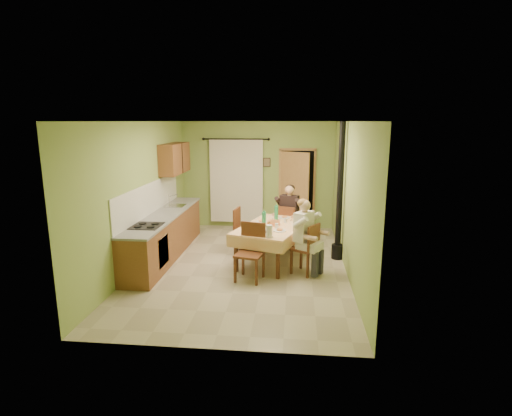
# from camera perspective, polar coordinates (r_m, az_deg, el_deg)

# --- Properties ---
(floor) EXTENTS (4.00, 6.00, 0.01)m
(floor) POSITION_cam_1_polar(r_m,az_deg,el_deg) (8.01, -1.87, -8.17)
(floor) COLOR tan
(floor) RESTS_ON ground
(room_shell) EXTENTS (4.04, 6.04, 2.82)m
(room_shell) POSITION_cam_1_polar(r_m,az_deg,el_deg) (7.57, -1.96, 4.84)
(room_shell) COLOR #8FAB58
(room_shell) RESTS_ON ground
(kitchen_run) EXTENTS (0.64, 3.64, 1.56)m
(kitchen_run) POSITION_cam_1_polar(r_m,az_deg,el_deg) (8.61, -12.89, -3.65)
(kitchen_run) COLOR brown
(kitchen_run) RESTS_ON ground
(upper_cabinets) EXTENTS (0.35, 1.40, 0.70)m
(upper_cabinets) POSITION_cam_1_polar(r_m,az_deg,el_deg) (9.60, -11.51, 6.96)
(upper_cabinets) COLOR brown
(upper_cabinets) RESTS_ON room_shell
(curtain) EXTENTS (1.70, 0.07, 2.22)m
(curtain) POSITION_cam_1_polar(r_m,az_deg,el_deg) (10.57, -2.83, 3.91)
(curtain) COLOR black
(curtain) RESTS_ON ground
(doorway) EXTENTS (0.96, 0.47, 2.15)m
(doorway) POSITION_cam_1_polar(r_m,az_deg,el_deg) (10.46, 5.71, 2.60)
(doorway) COLOR black
(doorway) RESTS_ON ground
(dining_table) EXTENTS (1.63, 2.11, 0.76)m
(dining_table) POSITION_cam_1_polar(r_m,az_deg,el_deg) (8.09, 2.36, -5.13)
(dining_table) COLOR #ECB47B
(dining_table) RESTS_ON ground
(tableware) EXTENTS (0.71, 1.67, 0.33)m
(tableware) POSITION_cam_1_polar(r_m,az_deg,el_deg) (7.88, 2.22, -2.24)
(tableware) COLOR white
(tableware) RESTS_ON dining_table
(chair_far) EXTENTS (0.50, 0.50, 0.95)m
(chair_far) POSITION_cam_1_polar(r_m,az_deg,el_deg) (9.13, 4.63, -3.72)
(chair_far) COLOR #592E18
(chair_far) RESTS_ON ground
(chair_near) EXTENTS (0.55, 0.55, 1.02)m
(chair_near) POSITION_cam_1_polar(r_m,az_deg,el_deg) (7.23, -0.89, -8.02)
(chair_near) COLOR #592E18
(chair_near) RESTS_ON ground
(chair_right) EXTENTS (0.56, 0.56, 0.97)m
(chair_right) POSITION_cam_1_polar(r_m,az_deg,el_deg) (7.57, 7.03, -7.19)
(chair_right) COLOR #592E18
(chair_right) RESTS_ON ground
(chair_left) EXTENTS (0.50, 0.50, 1.00)m
(chair_left) POSITION_cam_1_polar(r_m,az_deg,el_deg) (8.59, -1.56, -4.70)
(chair_left) COLOR #592E18
(chair_left) RESTS_ON ground
(man_far) EXTENTS (0.65, 0.58, 1.39)m
(man_far) POSITION_cam_1_polar(r_m,az_deg,el_deg) (8.99, 4.72, -0.09)
(man_far) COLOR black
(man_far) RESTS_ON chair_far
(man_right) EXTENTS (0.63, 0.65, 1.39)m
(man_right) POSITION_cam_1_polar(r_m,az_deg,el_deg) (7.40, 7.05, -2.86)
(man_right) COLOR silver
(man_right) RESTS_ON chair_right
(stove_flue) EXTENTS (0.24, 0.24, 2.80)m
(stove_flue) POSITION_cam_1_polar(r_m,az_deg,el_deg) (8.29, 11.78, -0.35)
(stove_flue) COLOR black
(stove_flue) RESTS_ON ground
(picture_back) EXTENTS (0.19, 0.03, 0.23)m
(picture_back) POSITION_cam_1_polar(r_m,az_deg,el_deg) (10.49, 1.56, 6.54)
(picture_back) COLOR black
(picture_back) RESTS_ON room_shell
(picture_right) EXTENTS (0.03, 0.31, 0.21)m
(picture_right) POSITION_cam_1_polar(r_m,az_deg,el_deg) (8.75, 12.07, 5.78)
(picture_right) COLOR brown
(picture_right) RESTS_ON room_shell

